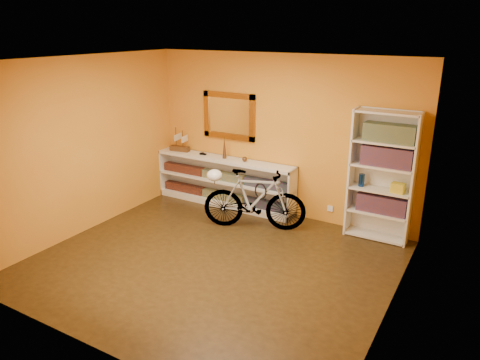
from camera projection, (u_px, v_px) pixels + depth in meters
The scene contains 24 objects.
floor at pixel (214, 262), 6.02m from camera, with size 4.50×4.00×0.01m, color black.
ceiling at pixel (209, 60), 5.18m from camera, with size 4.50×4.00×0.01m, color silver.
back_wall at pixel (281, 137), 7.24m from camera, with size 4.50×0.01×2.60m, color orange.
left_wall at pixel (84, 146), 6.68m from camera, with size 0.01×4.00×2.60m, color orange.
right_wall at pixel (399, 203), 4.53m from camera, with size 0.01×4.00×2.60m, color orange.
gilt_mirror at pixel (229, 116), 7.58m from camera, with size 0.98×0.06×0.78m, color brown.
wall_socket at pixel (330, 209), 7.14m from camera, with size 0.09×0.01×0.09m, color silver.
console_unit at pixel (224, 182), 7.83m from camera, with size 2.60×0.35×0.85m, color silver, non-canonical shape.
cd_row_lower at pixel (224, 196), 7.89m from camera, with size 2.50×0.13×0.14m, color black.
cd_row_upper at pixel (224, 176), 7.78m from camera, with size 2.50×0.13×0.14m, color navy.
model_ship at pixel (179, 139), 8.07m from camera, with size 0.36×0.14×0.43m, color #422812, non-canonical shape.
toy_car at pixel (203, 155), 7.90m from camera, with size 0.00×0.00×0.00m, color black.
bronze_ornament at pixel (224, 147), 7.62m from camera, with size 0.07×0.07×0.39m, color #51331B.
decorative_orb at pixel (245, 159), 7.49m from camera, with size 0.08×0.08×0.08m, color #51331B.
bookcase at pixel (381, 177), 6.43m from camera, with size 0.90×0.30×1.90m, color silver, non-canonical shape.
book_row_a at pixel (382, 204), 6.54m from camera, with size 0.70×0.22×0.26m, color maroon.
book_row_b at pixel (387, 156), 6.31m from camera, with size 0.70×0.22×0.28m, color maroon.
book_row_c at pixel (390, 133), 6.20m from camera, with size 0.70×0.22×0.25m, color navy.
travel_mug at pixel (362, 180), 6.57m from camera, with size 0.08×0.08×0.19m, color navy.
red_tin at pixel (372, 133), 6.36m from camera, with size 0.14×0.14×0.17m, color maroon.
yellow_bag at pixel (398, 188), 6.32m from camera, with size 0.18×0.12×0.14m, color gold.
bicycle at pixel (254, 200), 6.89m from camera, with size 1.61×0.42×0.95m, color silver.
helmet at pixel (215, 175), 6.87m from camera, with size 0.24×0.23×0.18m, color white.
u_lock at pixel (261, 191), 6.83m from camera, with size 0.20×0.20×0.02m, color black.
Camera 1 is at (2.99, -4.45, 2.97)m, focal length 33.89 mm.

